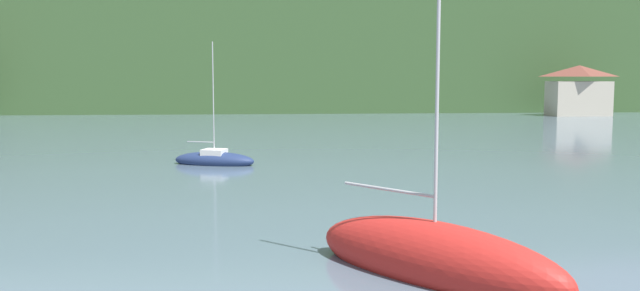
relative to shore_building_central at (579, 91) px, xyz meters
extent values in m
cube|color=#38562D|center=(-34.95, 28.53, 6.78)|extent=(352.00, 44.77, 19.23)
ellipsoid|color=#38562D|center=(-39.94, 39.73, 3.90)|extent=(246.40, 31.34, 51.88)
cube|color=#BCB29E|center=(0.00, 0.00, -0.84)|extent=(6.60, 3.70, 3.98)
pyramid|color=brown|center=(0.00, 0.00, 2.35)|extent=(6.93, 3.89, 1.30)
ellipsoid|color=red|center=(-32.62, -60.71, -2.43)|extent=(5.83, 6.48, 1.81)
cylinder|color=#B7B7BC|center=(-32.62, -60.71, 2.20)|extent=(0.08, 0.08, 8.26)
cylinder|color=#ADADB2|center=(-33.53, -59.61, -0.94)|extent=(1.87, 2.23, 0.07)
ellipsoid|color=navy|center=(-39.14, -40.09, -2.62)|extent=(4.63, 2.74, 0.93)
cylinder|color=#B7B7BC|center=(-39.14, -40.09, 0.61)|extent=(0.05, 0.05, 5.96)
cylinder|color=#ADADB2|center=(-39.85, -39.86, -1.65)|extent=(1.44, 0.52, 0.05)
cube|color=silver|center=(-39.14, -40.09, -2.19)|extent=(1.44, 1.37, 0.35)
camera|label=1|loc=(-36.59, -75.82, 1.85)|focal=38.01mm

